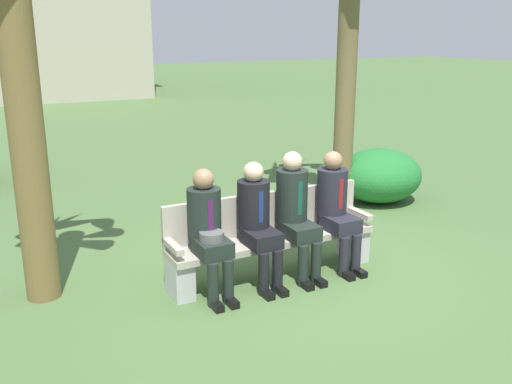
{
  "coord_description": "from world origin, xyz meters",
  "views": [
    {
      "loc": [
        -3.13,
        -4.9,
        2.59
      ],
      "look_at": [
        -0.32,
        0.52,
        0.85
      ],
      "focal_mm": 40.01,
      "sensor_mm": 36.0,
      "label": 1
    }
  ],
  "objects": [
    {
      "name": "ground_plane",
      "position": [
        0.0,
        0.0,
        0.0
      ],
      "size": [
        80.0,
        80.0,
        0.0
      ],
      "primitive_type": "plane",
      "color": "#4A6939"
    },
    {
      "name": "seated_man_centerright",
      "position": [
        -0.08,
        0.05,
        0.76
      ],
      "size": [
        0.34,
        0.72,
        1.36
      ],
      "color": "#1E2823",
      "rests_on": "ground"
    },
    {
      "name": "seated_man_rightmost",
      "position": [
        0.44,
        0.05,
        0.73
      ],
      "size": [
        0.34,
        0.72,
        1.31
      ],
      "color": "#23232D",
      "rests_on": "ground"
    },
    {
      "name": "seated_man_leftmost",
      "position": [
        -1.1,
        0.04,
        0.71
      ],
      "size": [
        0.34,
        0.72,
        1.28
      ],
      "color": "#1E2823",
      "rests_on": "ground"
    },
    {
      "name": "park_bench",
      "position": [
        -0.32,
        0.18,
        0.44
      ],
      "size": [
        2.34,
        0.44,
        0.9
      ],
      "color": "#B7AD9E",
      "rests_on": "ground"
    },
    {
      "name": "seated_man_centerleft",
      "position": [
        -0.55,
        0.05,
        0.72
      ],
      "size": [
        0.34,
        0.72,
        1.3
      ],
      "color": "black",
      "rests_on": "ground"
    },
    {
      "name": "shrub_near_bench",
      "position": [
        2.52,
        1.82,
        0.41
      ],
      "size": [
        1.33,
        1.22,
        0.83
      ],
      "primitive_type": "ellipsoid",
      "color": "#247532",
      "rests_on": "ground"
    }
  ]
}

